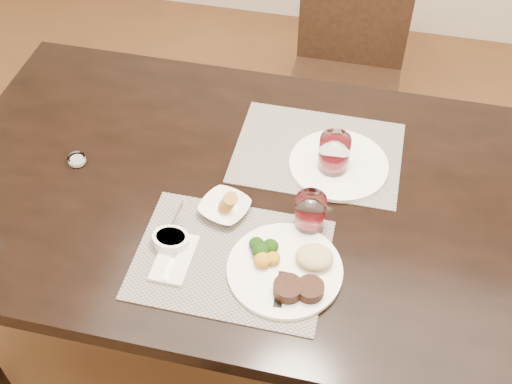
% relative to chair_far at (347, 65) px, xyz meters
% --- Properties ---
extents(ground_plane, '(4.50, 4.50, 0.00)m').
position_rel_chair_far_xyz_m(ground_plane, '(0.00, -0.93, -0.50)').
color(ground_plane, '#482817').
rests_on(ground_plane, ground).
extents(dining_table, '(2.00, 1.00, 0.75)m').
position_rel_chair_far_xyz_m(dining_table, '(0.00, -0.93, 0.16)').
color(dining_table, black).
rests_on(dining_table, ground).
extents(chair_far, '(0.42, 0.42, 0.90)m').
position_rel_chair_far_xyz_m(chair_far, '(0.00, 0.00, 0.00)').
color(chair_far, black).
rests_on(chair_far, ground).
extents(placemat_near, '(0.46, 0.34, 0.00)m').
position_rel_chair_far_xyz_m(placemat_near, '(-0.16, -1.17, 0.25)').
color(placemat_near, slate).
rests_on(placemat_near, dining_table).
extents(placemat_far, '(0.46, 0.34, 0.00)m').
position_rel_chair_far_xyz_m(placemat_far, '(-0.01, -0.76, 0.25)').
color(placemat_far, slate).
rests_on(placemat_far, dining_table).
extents(dinner_plate, '(0.28, 0.28, 0.05)m').
position_rel_chair_far_xyz_m(dinner_plate, '(-0.01, -1.18, 0.27)').
color(dinner_plate, white).
rests_on(dinner_plate, placemat_near).
extents(napkin_fork, '(0.08, 0.15, 0.01)m').
position_rel_chair_far_xyz_m(napkin_fork, '(-0.29, -1.20, 0.26)').
color(napkin_fork, white).
rests_on(napkin_fork, placemat_near).
extents(steak_knife, '(0.03, 0.24, 0.01)m').
position_rel_chair_far_xyz_m(steak_knife, '(-0.02, -1.21, 0.26)').
color(steak_knife, white).
rests_on(steak_knife, placemat_near).
extents(cracker_bowl, '(0.15, 0.15, 0.05)m').
position_rel_chair_far_xyz_m(cracker_bowl, '(-0.21, -1.03, 0.27)').
color(cracker_bowl, white).
rests_on(cracker_bowl, placemat_near).
extents(sauce_ramekin, '(0.09, 0.14, 0.07)m').
position_rel_chair_far_xyz_m(sauce_ramekin, '(-0.31, -1.16, 0.27)').
color(sauce_ramekin, white).
rests_on(sauce_ramekin, placemat_near).
extents(wine_glass_near, '(0.08, 0.08, 0.10)m').
position_rel_chair_far_xyz_m(wine_glass_near, '(0.01, -1.03, 0.30)').
color(wine_glass_near, white).
rests_on(wine_glass_near, placemat_near).
extents(far_plate, '(0.27, 0.27, 0.01)m').
position_rel_chair_far_xyz_m(far_plate, '(0.05, -0.80, 0.26)').
color(far_plate, white).
rests_on(far_plate, placemat_far).
extents(wine_glass_far, '(0.08, 0.08, 0.11)m').
position_rel_chair_far_xyz_m(wine_glass_far, '(0.04, -0.82, 0.30)').
color(wine_glass_far, white).
rests_on(wine_glass_far, placemat_far).
extents(salt_cellar, '(0.05, 0.05, 0.02)m').
position_rel_chair_far_xyz_m(salt_cellar, '(-0.65, -0.94, 0.26)').
color(salt_cellar, white).
rests_on(salt_cellar, dining_table).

